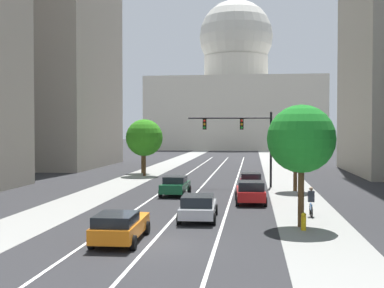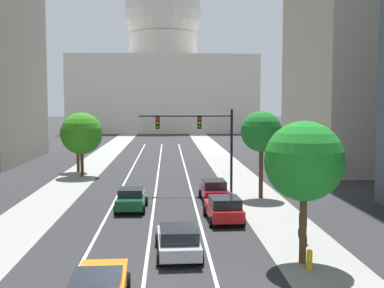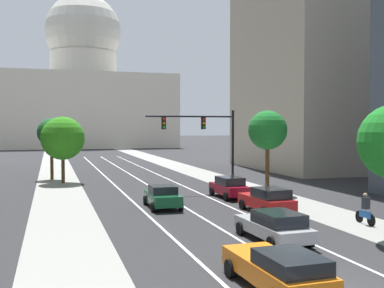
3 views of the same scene
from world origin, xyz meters
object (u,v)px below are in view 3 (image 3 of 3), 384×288
(street_tree_mid_right, at_px, (268,131))
(car_crimson, at_px, (230,187))
(car_orange, at_px, (279,269))
(capitol_building, at_px, (84,90))
(car_silver, at_px, (275,225))
(traffic_signal_mast, at_px, (206,133))
(car_green, at_px, (163,196))
(street_tree_near_left, at_px, (63,138))
(car_red, at_px, (267,200))
(street_tree_mid_left, at_px, (52,133))
(cyclist, at_px, (365,209))

(street_tree_mid_right, bearing_deg, car_crimson, -162.15)
(car_orange, bearing_deg, capitol_building, -2.60)
(car_silver, relative_size, traffic_signal_mast, 0.63)
(car_green, bearing_deg, car_silver, -162.90)
(car_crimson, bearing_deg, street_tree_near_left, 40.33)
(car_red, xyz_separation_m, car_orange, (-5.78, -12.71, -0.06))
(street_tree_near_left, distance_m, street_tree_mid_left, 3.69)
(capitol_building, bearing_deg, car_silver, -89.21)
(street_tree_mid_left, bearing_deg, cyclist, -59.48)
(car_orange, distance_m, traffic_signal_mast, 23.75)
(car_green, height_order, car_crimson, car_crimson)
(car_crimson, xyz_separation_m, street_tree_mid_left, (-12.65, 16.42, 3.85))
(car_green, distance_m, cyclist, 12.48)
(car_silver, xyz_separation_m, car_orange, (-2.89, -6.00, -0.00))
(car_red, bearing_deg, car_green, 55.50)
(car_crimson, distance_m, street_tree_mid_left, 21.08)
(capitol_building, distance_m, street_tree_mid_right, 92.01)
(car_red, height_order, street_tree_near_left, street_tree_near_left)
(car_crimson, relative_size, street_tree_near_left, 0.68)
(traffic_signal_mast, relative_size, street_tree_mid_right, 1.13)
(car_green, height_order, car_red, car_red)
(cyclist, height_order, street_tree_near_left, street_tree_near_left)
(car_orange, relative_size, street_tree_near_left, 0.77)
(car_orange, relative_size, traffic_signal_mast, 0.64)
(capitol_building, relative_size, car_green, 10.55)
(traffic_signal_mast, distance_m, street_tree_mid_right, 4.96)
(car_red, xyz_separation_m, cyclist, (3.55, -4.70, 0.04))
(cyclist, bearing_deg, street_tree_mid_right, 0.69)
(capitol_building, xyz_separation_m, car_green, (-1.45, -95.12, -13.90))
(street_tree_near_left, bearing_deg, capitol_building, 84.74)
(street_tree_near_left, height_order, street_tree_mid_left, street_tree_near_left)
(car_silver, bearing_deg, street_tree_near_left, 16.41)
(capitol_building, xyz_separation_m, car_orange, (-1.44, -111.40, -13.91))
(car_red, distance_m, street_tree_mid_right, 9.37)
(car_red, relative_size, street_tree_mid_left, 0.71)
(traffic_signal_mast, height_order, street_tree_near_left, traffic_signal_mast)
(car_green, distance_m, street_tree_mid_right, 11.08)
(street_tree_near_left, bearing_deg, car_red, -58.81)
(capitol_building, xyz_separation_m, car_crimson, (4.34, -92.33, -13.85))
(capitol_building, distance_m, cyclist, 104.62)
(car_crimson, height_order, cyclist, cyclist)
(car_green, xyz_separation_m, car_crimson, (5.78, 2.79, 0.05))
(street_tree_mid_left, bearing_deg, street_tree_near_left, -74.28)
(car_green, height_order, street_tree_mid_left, street_tree_mid_left)
(car_crimson, distance_m, street_tree_mid_right, 5.68)
(street_tree_near_left, bearing_deg, street_tree_mid_left, 105.72)
(car_crimson, distance_m, car_red, 6.37)
(car_crimson, relative_size, street_tree_mid_left, 0.69)
(cyclist, bearing_deg, car_green, 49.61)
(traffic_signal_mast, xyz_separation_m, street_tree_mid_left, (-12.07, 12.67, -0.08))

